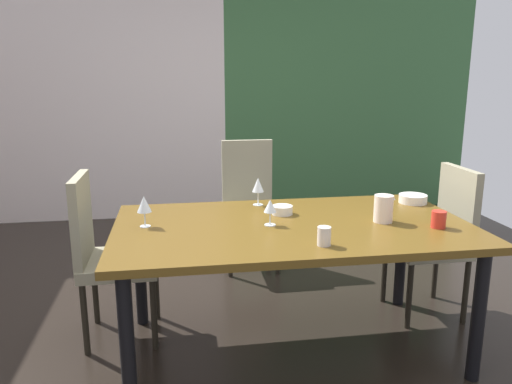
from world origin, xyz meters
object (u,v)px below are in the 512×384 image
(dining_table, at_px, (292,236))
(wine_glass_east, at_px, (144,205))
(chair_head_far, at_px, (249,198))
(wine_glass_center, at_px, (258,186))
(serving_bowl_west, at_px, (413,199))
(wine_glass_near_shelf, at_px, (270,207))
(serving_bowl_front, at_px, (282,210))
(pitcher_north, at_px, (384,208))
(chair_left_far, at_px, (105,250))
(cup_south, at_px, (439,219))
(cup_corner, at_px, (324,236))
(chair_right_far, at_px, (439,233))

(dining_table, height_order, wine_glass_east, wine_glass_east)
(dining_table, xyz_separation_m, chair_head_far, (-0.04, 1.37, -0.12))
(wine_glass_center, bearing_deg, serving_bowl_west, -5.79)
(wine_glass_near_shelf, relative_size, serving_bowl_front, 1.18)
(serving_bowl_west, height_order, pitcher_north, pitcher_north)
(chair_head_far, bearing_deg, chair_left_far, 46.65)
(chair_left_far, height_order, serving_bowl_front, chair_left_far)
(cup_south, bearing_deg, serving_bowl_front, 153.10)
(chair_head_far, bearing_deg, serving_bowl_front, 91.11)
(wine_glass_center, distance_m, cup_corner, 0.82)
(dining_table, bearing_deg, chair_left_far, 163.80)
(cup_south, relative_size, pitcher_north, 0.60)
(serving_bowl_west, bearing_deg, chair_right_far, -5.15)
(cup_corner, bearing_deg, wine_glass_east, 152.74)
(dining_table, distance_m, chair_head_far, 1.38)
(chair_left_far, bearing_deg, dining_table, 73.80)
(dining_table, bearing_deg, cup_corner, -80.12)
(wine_glass_near_shelf, relative_size, pitcher_north, 0.94)
(chair_right_far, xyz_separation_m, serving_bowl_west, (-0.19, 0.02, 0.24))
(serving_bowl_front, distance_m, pitcher_north, 0.57)
(chair_right_far, height_order, wine_glass_near_shelf, chair_right_far)
(chair_head_far, xyz_separation_m, wine_glass_near_shelf, (-0.09, -1.39, 0.29))
(serving_bowl_front, xyz_separation_m, cup_corner, (0.08, -0.57, 0.02))
(chair_head_far, xyz_separation_m, serving_bowl_front, (0.02, -1.18, 0.22))
(cup_south, bearing_deg, chair_head_far, 116.68)
(chair_right_far, bearing_deg, dining_table, 106.23)
(chair_head_far, bearing_deg, cup_corner, 93.48)
(chair_head_far, relative_size, serving_bowl_west, 5.84)
(wine_glass_near_shelf, bearing_deg, chair_left_far, 161.08)
(dining_table, distance_m, serving_bowl_west, 0.92)
(wine_glass_near_shelf, bearing_deg, cup_south, -12.00)
(dining_table, bearing_deg, wine_glass_center, 106.34)
(dining_table, distance_m, pitcher_north, 0.53)
(wine_glass_east, bearing_deg, serving_bowl_front, 8.91)
(dining_table, xyz_separation_m, serving_bowl_front, (-0.02, 0.19, 0.10))
(wine_glass_center, relative_size, serving_bowl_front, 1.43)
(serving_bowl_front, height_order, serving_bowl_west, serving_bowl_west)
(chair_left_far, bearing_deg, serving_bowl_front, 83.73)
(chair_left_far, xyz_separation_m, wine_glass_near_shelf, (0.92, -0.32, 0.30))
(chair_head_far, bearing_deg, pitcher_north, 110.90)
(chair_left_far, distance_m, serving_bowl_front, 1.06)
(wine_glass_center, xyz_separation_m, serving_bowl_front, (0.11, -0.23, -0.10))
(chair_left_far, height_order, cup_south, chair_left_far)
(wine_glass_east, distance_m, wine_glass_near_shelf, 0.67)
(serving_bowl_west, distance_m, pitcher_north, 0.52)
(cup_south, xyz_separation_m, cup_corner, (-0.68, -0.18, 0.00))
(wine_glass_center, bearing_deg, chair_left_far, -172.82)
(wine_glass_near_shelf, bearing_deg, wine_glass_east, 173.12)
(cup_south, bearing_deg, wine_glass_east, 170.19)
(dining_table, height_order, cup_corner, cup_corner)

